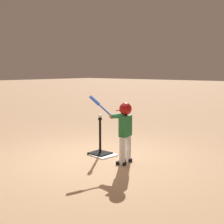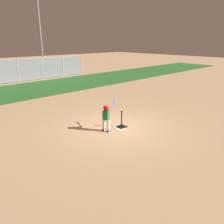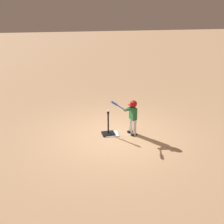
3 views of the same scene
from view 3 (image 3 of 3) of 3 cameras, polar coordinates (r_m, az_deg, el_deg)
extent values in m
plane|color=tan|center=(8.49, 0.54, -5.28)|extent=(90.00, 90.00, 0.00)
cube|color=white|center=(8.62, -0.09, -4.76)|extent=(0.48, 0.48, 0.02)
cube|color=black|center=(8.61, -0.82, -4.73)|extent=(0.41, 0.37, 0.04)
cylinder|color=black|center=(8.46, -0.83, -2.50)|extent=(0.05, 0.05, 0.69)
cylinder|color=black|center=(8.31, -0.85, -0.17)|extent=(0.08, 0.08, 0.05)
cylinder|color=silver|center=(8.47, 4.94, -3.46)|extent=(0.13, 0.13, 0.52)
cube|color=black|center=(8.56, 4.77, -4.89)|extent=(0.19, 0.12, 0.06)
cylinder|color=silver|center=(8.67, 4.12, -2.83)|extent=(0.13, 0.13, 0.52)
cube|color=black|center=(8.76, 3.96, -4.24)|extent=(0.19, 0.12, 0.06)
cube|color=#236B38|center=(8.39, 4.61, -0.30)|extent=(0.20, 0.30, 0.39)
sphere|color=#936B4C|center=(8.28, 4.67, 1.68)|extent=(0.20, 0.20, 0.20)
sphere|color=maroon|center=(8.28, 4.67, 1.76)|extent=(0.23, 0.23, 0.23)
cube|color=maroon|center=(8.24, 4.08, 1.48)|extent=(0.15, 0.19, 0.01)
cylinder|color=#236B38|center=(8.22, 3.91, 0.58)|extent=(0.32, 0.11, 0.11)
cylinder|color=#236B38|center=(8.30, 3.62, 0.78)|extent=(0.31, 0.22, 0.11)
sphere|color=#936B4C|center=(8.20, 2.87, 0.42)|extent=(0.10, 0.10, 0.10)
cylinder|color=blue|center=(8.04, 1.42, 1.33)|extent=(0.48, 0.13, 0.37)
cylinder|color=blue|center=(7.94, 0.45, 1.93)|extent=(0.24, 0.11, 0.20)
cylinder|color=black|center=(8.21, 2.97, 0.36)|extent=(0.05, 0.06, 0.05)
sphere|color=white|center=(8.29, -0.85, 0.23)|extent=(0.07, 0.07, 0.07)
camera|label=1|loc=(6.99, 47.81, -2.98)|focal=50.00mm
camera|label=2|loc=(16.11, 18.23, 20.04)|focal=35.00mm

